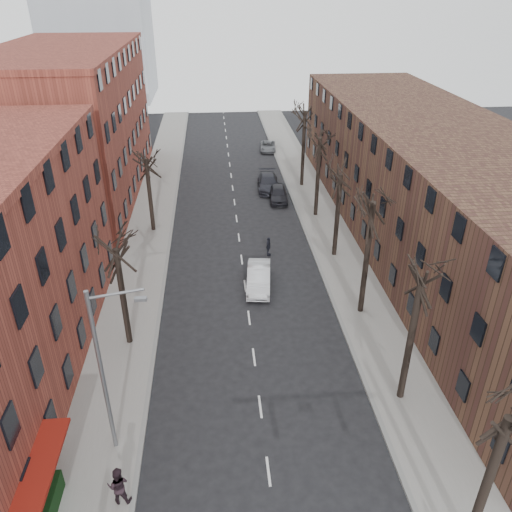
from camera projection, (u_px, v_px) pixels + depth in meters
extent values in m
cube|color=gray|center=(150.00, 225.00, 45.86)|extent=(4.00, 90.00, 0.15)
cube|color=gray|center=(322.00, 219.00, 47.08)|extent=(4.00, 90.00, 0.15)
cube|color=brown|center=(71.00, 127.00, 49.75)|extent=(12.00, 28.00, 14.00)
cube|color=brown|center=(434.00, 186.00, 40.94)|extent=(12.00, 50.00, 10.00)
cylinder|color=slate|center=(103.00, 377.00, 21.99)|extent=(0.20, 0.20, 9.00)
cylinder|color=slate|center=(115.00, 294.00, 19.99)|extent=(2.39, 0.12, 0.46)
cube|color=slate|center=(141.00, 299.00, 20.21)|extent=(0.50, 0.22, 0.14)
imported|color=silver|center=(259.00, 278.00, 36.43)|extent=(2.18, 4.92, 1.57)
imported|color=black|center=(278.00, 194.00, 50.87)|extent=(2.07, 4.56, 1.52)
imported|color=#22232A|center=(268.00, 183.00, 53.60)|extent=(2.50, 5.48, 1.56)
imported|color=slate|center=(268.00, 146.00, 66.01)|extent=(2.36, 4.39, 1.17)
imported|color=black|center=(118.00, 485.00, 21.07)|extent=(0.97, 0.77, 1.93)
imported|color=black|center=(268.00, 247.00, 40.64)|extent=(0.59, 1.02, 1.63)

